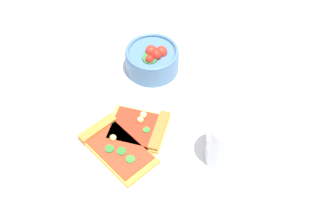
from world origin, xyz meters
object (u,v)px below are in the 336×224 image
at_px(pizza_slice_near, 141,127).
at_px(soda_glass, 226,143).
at_px(plate, 131,145).
at_px(pizza_slice_far, 115,146).
at_px(salad_bowl, 153,59).

relative_size(pizza_slice_near, soda_glass, 1.41).
xyz_separation_m(plate, soda_glass, (0.09, 0.15, 0.04)).
bearing_deg(pizza_slice_far, soda_glass, 62.66).
relative_size(plate, pizza_slice_far, 1.40).
distance_m(plate, salad_bowl, 0.22).
bearing_deg(pizza_slice_far, pizza_slice_near, 108.49).
distance_m(pizza_slice_far, salad_bowl, 0.23).
xyz_separation_m(plate, pizza_slice_far, (-0.00, -0.03, 0.01)).
bearing_deg(pizza_slice_near, pizza_slice_far, -71.51).
relative_size(pizza_slice_near, salad_bowl, 1.25).
xyz_separation_m(plate, pizza_slice_near, (-0.02, 0.03, 0.01)).
height_order(plate, pizza_slice_near, pizza_slice_near).
bearing_deg(plate, soda_glass, 58.46).
distance_m(pizza_slice_far, soda_glass, 0.21).
distance_m(plate, soda_glass, 0.19).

